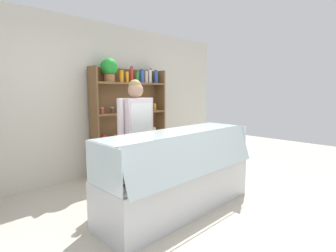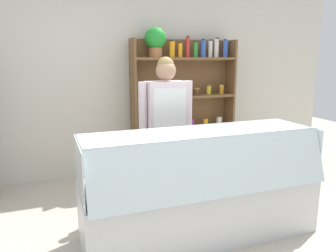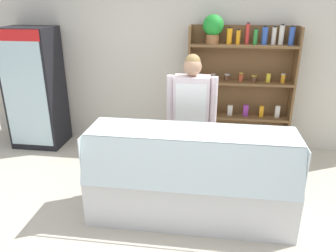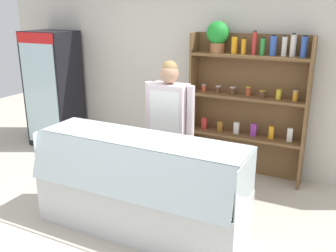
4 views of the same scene
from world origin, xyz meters
The scene contains 5 objects.
ground_plane centered at (0.00, 0.00, 0.00)m, with size 12.00×12.00×0.00m, color beige.
back_wall centered at (0.00, 2.16, 1.35)m, with size 6.80×0.10×2.70m, color beige.
shelving_unit centered at (0.72, 1.92, 1.19)m, with size 1.53×0.30×2.06m.
deli_display_case centered at (0.19, 0.11, 0.31)m, with size 2.17×0.74×1.01m.
shop_clerk centered at (0.13, 0.89, 0.99)m, with size 0.62×0.25×1.66m.
Camera 1 is at (-2.16, -2.05, 1.50)m, focal length 28.00 mm.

